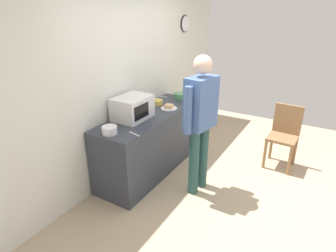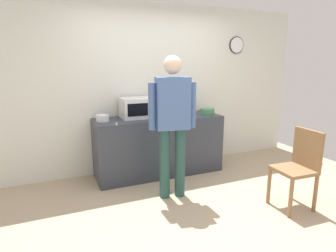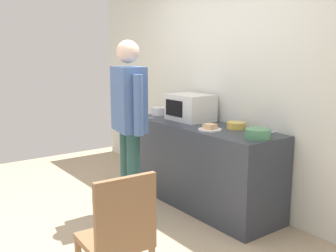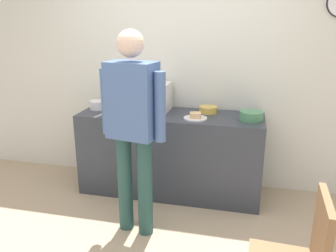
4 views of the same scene
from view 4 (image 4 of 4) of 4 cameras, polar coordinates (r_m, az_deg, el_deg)
back_wall at (r=3.88m, az=2.35°, el=9.27°), size 5.40×0.13×2.60m
kitchen_counter at (r=3.75m, az=0.42°, el=-4.58°), size 1.93×0.62×0.89m
microwave at (r=3.74m, az=-3.66°, el=4.86°), size 0.50×0.39×0.30m
sandwich_plate at (r=3.43m, az=4.57°, el=1.51°), size 0.24×0.24×0.07m
salad_bowl at (r=3.48m, az=13.68°, el=1.68°), size 0.23×0.23×0.09m
cereal_bowl at (r=3.88m, az=-11.62°, el=3.46°), size 0.18×0.18×0.09m
mixing_bowl at (r=3.68m, az=6.69°, el=2.73°), size 0.19×0.19×0.07m
fork_utensil at (r=3.61m, az=-11.33°, el=1.74°), size 0.06×0.17×0.01m
spoon_utensil at (r=3.79m, az=12.38°, el=2.40°), size 0.05×0.17×0.01m
person_standing at (r=2.85m, az=-5.87°, el=0.94°), size 0.58×0.31×1.78m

